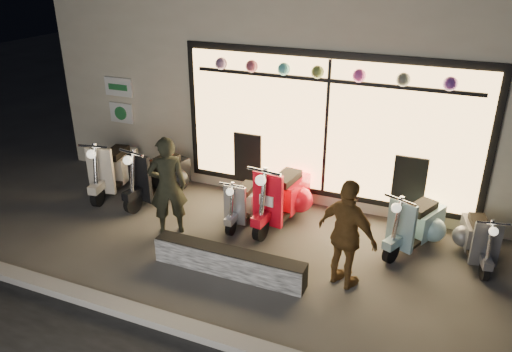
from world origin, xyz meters
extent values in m
plane|color=#383533|center=(0.00, 0.00, 0.00)|extent=(40.00, 40.00, 0.00)
cube|color=slate|center=(0.00, -2.00, 0.06)|extent=(40.00, 0.25, 0.12)
cube|color=beige|center=(0.00, 5.00, 2.00)|extent=(10.00, 6.00, 4.00)
cube|color=black|center=(0.80, 1.98, 1.55)|extent=(5.45, 0.06, 2.65)
cube|color=#FFBF6B|center=(0.80, 1.94, 1.55)|extent=(5.20, 0.04, 2.40)
cube|color=black|center=(0.80, 1.90, 2.40)|extent=(4.90, 0.06, 0.06)
cube|color=white|center=(-3.60, 1.96, 1.85)|extent=(0.65, 0.04, 0.38)
cube|color=white|center=(-3.60, 1.96, 1.30)|extent=(0.55, 0.04, 0.42)
cube|color=black|center=(0.12, -0.65, 0.20)|extent=(2.35, 0.28, 0.40)
cylinder|color=black|center=(-0.34, 0.36, 0.14)|extent=(0.09, 0.29, 0.29)
cylinder|color=black|center=(-0.35, 1.21, 0.14)|extent=(0.11, 0.29, 0.29)
cube|color=silver|center=(-0.34, 0.54, 0.48)|extent=(0.39, 0.07, 0.70)
cube|color=silver|center=(-0.35, 1.13, 0.32)|extent=(0.37, 0.60, 0.39)
cube|color=black|center=(-0.35, 1.04, 0.56)|extent=(0.25, 0.48, 0.10)
sphere|color=#FFF2CC|center=(-0.34, 0.36, 0.81)|extent=(0.13, 0.13, 0.13)
cylinder|color=black|center=(0.19, 0.40, 0.20)|extent=(0.16, 0.40, 0.39)
cylinder|color=black|center=(0.32, 1.54, 0.20)|extent=(0.18, 0.40, 0.39)
cube|color=red|center=(0.22, 0.64, 0.64)|extent=(0.53, 0.14, 0.94)
cube|color=red|center=(0.31, 1.43, 0.44)|extent=(0.57, 0.85, 0.53)
cube|color=black|center=(0.30, 1.32, 0.76)|extent=(0.39, 0.68, 0.14)
sphere|color=#FFF2CC|center=(0.19, 0.39, 1.09)|extent=(0.19, 0.19, 0.17)
cylinder|color=black|center=(-2.31, 0.38, 0.19)|extent=(0.18, 0.39, 0.37)
cylinder|color=black|center=(-2.12, 1.45, 0.19)|extent=(0.20, 0.39, 0.37)
cube|color=black|center=(-2.27, 0.60, 0.61)|extent=(0.51, 0.17, 0.90)
cube|color=black|center=(-2.14, 1.35, 0.42)|extent=(0.59, 0.84, 0.50)
cube|color=black|center=(-2.16, 1.24, 0.72)|extent=(0.41, 0.66, 0.13)
sphere|color=#FFF2CC|center=(-2.32, 0.37, 1.04)|extent=(0.19, 0.19, 0.16)
cylinder|color=black|center=(-3.08, 0.35, 0.19)|extent=(0.18, 0.39, 0.38)
cylinder|color=black|center=(-3.29, 1.43, 0.19)|extent=(0.20, 0.39, 0.38)
cube|color=beige|center=(-3.13, 0.57, 0.62)|extent=(0.51, 0.17, 0.90)
cube|color=beige|center=(-3.27, 1.32, 0.42)|extent=(0.60, 0.85, 0.51)
cube|color=black|center=(-3.25, 1.21, 0.73)|extent=(0.42, 0.66, 0.13)
sphere|color=#FFF2CC|center=(-3.08, 0.34, 1.05)|extent=(0.19, 0.19, 0.17)
cylinder|color=black|center=(2.27, 0.58, 0.17)|extent=(0.23, 0.35, 0.34)
cylinder|color=black|center=(2.67, 1.49, 0.17)|extent=(0.24, 0.36, 0.34)
cube|color=#85B1BD|center=(2.35, 0.77, 0.55)|extent=(0.44, 0.25, 0.81)
cube|color=#85B1BD|center=(2.63, 1.40, 0.38)|extent=(0.66, 0.80, 0.46)
cube|color=black|center=(2.59, 1.31, 0.65)|extent=(0.48, 0.62, 0.12)
sphere|color=#FFF2CC|center=(2.27, 0.57, 0.94)|extent=(0.20, 0.20, 0.15)
cylinder|color=black|center=(3.60, 0.65, 0.15)|extent=(0.15, 0.30, 0.29)
cylinder|color=black|center=(3.41, 1.48, 0.15)|extent=(0.16, 0.31, 0.29)
cube|color=#53545A|center=(3.56, 0.82, 0.48)|extent=(0.40, 0.14, 0.70)
cube|color=#53545A|center=(3.43, 1.40, 0.32)|extent=(0.48, 0.66, 0.39)
cube|color=black|center=(3.45, 1.32, 0.56)|extent=(0.34, 0.52, 0.10)
sphere|color=#FFF2CC|center=(3.60, 0.64, 0.81)|extent=(0.15, 0.15, 0.13)
imported|color=black|center=(-1.33, 0.07, 0.85)|extent=(0.75, 0.69, 1.71)
imported|color=brown|center=(1.74, -0.25, 0.81)|extent=(1.03, 0.74, 1.62)
camera|label=1|loc=(2.89, -6.18, 4.36)|focal=35.00mm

